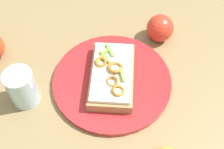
# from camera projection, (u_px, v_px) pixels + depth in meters

# --- Properties ---
(ground_plane) EXTENTS (2.00, 2.00, 0.00)m
(ground_plane) POSITION_uv_depth(u_px,v_px,m) (112.00, 82.00, 0.73)
(ground_plane) COLOR olive
(ground_plane) RESTS_ON ground
(plate) EXTENTS (0.29, 0.29, 0.01)m
(plate) POSITION_uv_depth(u_px,v_px,m) (112.00, 81.00, 0.73)
(plate) COLOR #AF272A
(plate) RESTS_ON ground_plane
(sandwich) EXTENTS (0.12, 0.20, 0.05)m
(sandwich) POSITION_uv_depth(u_px,v_px,m) (112.00, 75.00, 0.71)
(sandwich) COLOR tan
(sandwich) RESTS_ON plate
(apple_2) EXTENTS (0.10, 0.10, 0.07)m
(apple_2) POSITION_uv_depth(u_px,v_px,m) (160.00, 28.00, 0.79)
(apple_2) COLOR red
(apple_2) RESTS_ON ground_plane
(drinking_glass) EXTENTS (0.07, 0.07, 0.10)m
(drinking_glass) POSITION_uv_depth(u_px,v_px,m) (22.00, 88.00, 0.67)
(drinking_glass) COLOR silver
(drinking_glass) RESTS_ON ground_plane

